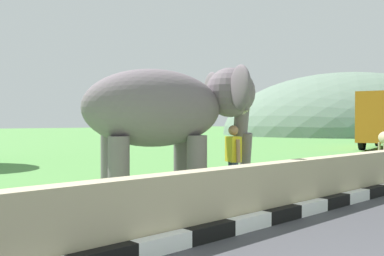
{
  "coord_description": "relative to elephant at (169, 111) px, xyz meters",
  "views": [
    {
      "loc": [
        -4.47,
        -0.84,
        1.74
      ],
      "look_at": [
        2.1,
        6.14,
        1.6
      ],
      "focal_mm": 41.22,
      "sensor_mm": 36.0,
      "label": 1
    }
  ],
  "objects": [
    {
      "name": "person_handler",
      "position": [
        1.28,
        -0.76,
        -1.05
      ],
      "size": [
        0.38,
        0.62,
        1.66
      ],
      "color": "navy",
      "rests_on": "ground_plane"
    },
    {
      "name": "barrier_parapet",
      "position": [
        0.16,
        -2.67,
        -1.48
      ],
      "size": [
        28.0,
        0.36,
        1.0
      ],
      "primitive_type": "cube",
      "color": "tan",
      "rests_on": "ground_plane"
    },
    {
      "name": "striped_curb",
      "position": [
        -2.19,
        -2.97,
        -1.86
      ],
      "size": [
        16.2,
        0.2,
        0.24
      ],
      "color": "white",
      "rests_on": "ground_plane"
    },
    {
      "name": "hill_east",
      "position": [
        53.16,
        22.67,
        -1.98
      ],
      "size": [
        40.56,
        32.45,
        17.15
      ],
      "color": "slate",
      "rests_on": "ground_plane"
    },
    {
      "name": "elephant",
      "position": [
        0.0,
        0.0,
        0.0
      ],
      "size": [
        4.04,
        3.18,
        3.0
      ],
      "color": "slate",
      "rests_on": "ground_plane"
    }
  ]
}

